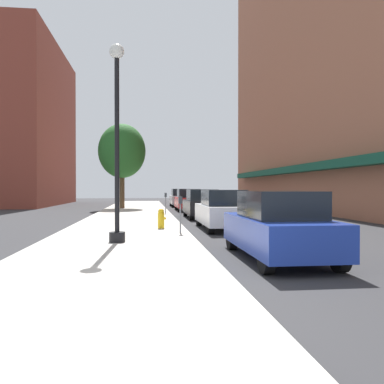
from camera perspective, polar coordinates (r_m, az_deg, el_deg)
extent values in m
plane|color=#2D2D30|center=(23.57, 1.13, -3.64)|extent=(90.00, 90.00, 0.00)
cube|color=#B7B2A8|center=(24.36, -8.57, -3.37)|extent=(4.80, 50.00, 0.12)
cube|color=#9E6047|center=(32.54, 20.88, 19.63)|extent=(6.00, 40.00, 24.75)
cube|color=#144C38|center=(29.39, 15.01, 3.23)|extent=(0.90, 34.00, 0.50)
cube|color=brown|center=(44.37, -22.29, 8.82)|extent=(6.00, 18.00, 16.25)
cylinder|color=black|center=(12.07, -10.75, -6.40)|extent=(0.48, 0.48, 0.30)
cylinder|color=black|center=(12.05, -10.77, 6.69)|extent=(0.14, 0.14, 5.20)
sphere|color=silver|center=(12.65, -10.80, 19.31)|extent=(0.44, 0.44, 0.44)
cylinder|color=gold|center=(15.88, -4.49, -4.13)|extent=(0.26, 0.26, 0.62)
sphere|color=gold|center=(15.86, -4.49, -2.84)|extent=(0.24, 0.24, 0.24)
cylinder|color=gold|center=(15.88, -3.98, -3.81)|extent=(0.12, 0.10, 0.10)
cylinder|color=slate|center=(14.27, -1.69, -3.80)|extent=(0.06, 0.06, 1.05)
cube|color=#33383D|center=(14.23, -1.69, -1.17)|extent=(0.14, 0.09, 0.26)
cylinder|color=slate|center=(25.03, -3.83, -1.91)|extent=(0.06, 0.06, 1.05)
cube|color=#33383D|center=(25.01, -3.83, -0.41)|extent=(0.14, 0.09, 0.26)
cylinder|color=#4C3823|center=(32.36, -10.06, 0.53)|extent=(0.40, 0.40, 3.18)
ellipsoid|color=#235B23|center=(32.50, -10.07, 5.85)|extent=(3.79, 3.79, 4.36)
cylinder|color=black|center=(11.24, 5.77, -6.65)|extent=(0.22, 0.64, 0.64)
cylinder|color=black|center=(11.67, 13.31, -6.40)|extent=(0.22, 0.64, 0.64)
cylinder|color=black|center=(8.18, 10.66, -9.39)|extent=(0.22, 0.64, 0.64)
cylinder|color=black|center=(8.76, 20.56, -8.75)|extent=(0.22, 0.64, 0.64)
cube|color=#1E389E|center=(9.88, 12.23, -5.80)|extent=(1.80, 4.30, 0.76)
cube|color=black|center=(9.69, 12.52, -1.77)|extent=(1.56, 2.20, 0.64)
cylinder|color=black|center=(18.05, 1.02, -3.91)|extent=(0.22, 0.64, 0.64)
cylinder|color=black|center=(18.32, 5.87, -3.85)|extent=(0.22, 0.64, 0.64)
cylinder|color=black|center=(14.89, 2.66, -4.87)|extent=(0.22, 0.64, 0.64)
cylinder|color=black|center=(15.22, 8.49, -4.76)|extent=(0.22, 0.64, 0.64)
cube|color=silver|center=(16.58, 4.43, -3.21)|extent=(1.80, 4.30, 0.76)
cube|color=black|center=(16.40, 4.54, -0.80)|extent=(1.56, 2.20, 0.64)
cylinder|color=black|center=(24.32, -0.97, -2.75)|extent=(0.22, 0.64, 0.64)
cylinder|color=black|center=(24.53, 2.66, -2.72)|extent=(0.22, 0.64, 0.64)
cylinder|color=black|center=(21.15, -0.12, -3.25)|extent=(0.22, 0.64, 0.64)
cylinder|color=black|center=(21.38, 4.05, -3.21)|extent=(0.22, 0.64, 0.64)
cube|color=black|center=(22.81, 1.38, -2.17)|extent=(1.80, 4.30, 0.76)
cube|color=black|center=(22.64, 1.43, -0.42)|extent=(1.56, 2.20, 0.64)
cylinder|color=black|center=(31.61, -2.29, -1.98)|extent=(0.22, 0.64, 0.64)
cylinder|color=black|center=(31.76, 0.52, -1.97)|extent=(0.22, 0.64, 0.64)
cylinder|color=black|center=(28.42, -1.79, -2.27)|extent=(0.22, 0.64, 0.64)
cylinder|color=black|center=(28.59, 1.32, -2.25)|extent=(0.22, 0.64, 0.64)
cube|color=red|center=(30.07, -0.57, -1.50)|extent=(1.80, 4.30, 0.76)
cube|color=black|center=(29.90, -0.54, -0.17)|extent=(1.56, 2.20, 0.64)
cylinder|color=black|center=(38.47, -3.06, -1.52)|extent=(0.22, 0.64, 0.64)
cylinder|color=black|center=(38.59, -0.75, -1.52)|extent=(0.22, 0.64, 0.64)
cylinder|color=black|center=(35.28, -2.74, -1.72)|extent=(0.22, 0.64, 0.64)
cylinder|color=black|center=(35.42, -0.22, -1.71)|extent=(0.22, 0.64, 0.64)
cube|color=#B2B2BA|center=(36.92, -1.70, -1.12)|extent=(1.80, 4.30, 0.76)
cube|color=black|center=(36.75, -1.68, -0.03)|extent=(1.56, 2.20, 0.64)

